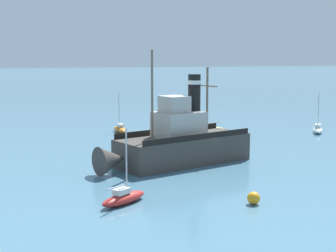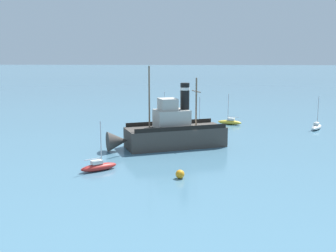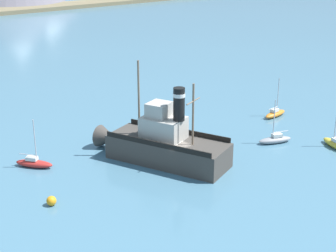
{
  "view_description": "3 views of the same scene",
  "coord_description": "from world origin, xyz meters",
  "px_view_note": "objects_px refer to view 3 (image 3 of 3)",
  "views": [
    {
      "loc": [
        -42.06,
        14.47,
        9.65
      ],
      "look_at": [
        1.45,
        2.44,
        3.21
      ],
      "focal_mm": 55.0,
      "sensor_mm": 36.0,
      "label": 1
    },
    {
      "loc": [
        -50.1,
        0.36,
        11.64
      ],
      "look_at": [
        0.67,
        2.27,
        2.52
      ],
      "focal_mm": 45.0,
      "sensor_mm": 36.0,
      "label": 2
    },
    {
      "loc": [
        -29.35,
        -34.72,
        20.76
      ],
      "look_at": [
        1.11,
        2.21,
        3.39
      ],
      "focal_mm": 55.0,
      "sensor_mm": 36.0,
      "label": 3
    }
  ],
  "objects_px": {
    "sailboat_yellow": "(335,144)",
    "sailboat_grey": "(275,139)",
    "old_tugboat": "(163,144)",
    "sailboat_orange": "(275,113)",
    "mooring_buoy": "(51,201)",
    "sailboat_red": "(34,163)"
  },
  "relations": [
    {
      "from": "old_tugboat",
      "to": "sailboat_grey",
      "type": "height_order",
      "value": "old_tugboat"
    },
    {
      "from": "sailboat_red",
      "to": "sailboat_orange",
      "type": "height_order",
      "value": "same"
    },
    {
      "from": "sailboat_yellow",
      "to": "sailboat_grey",
      "type": "xyz_separation_m",
      "value": [
        -3.92,
        4.88,
        0.0
      ]
    },
    {
      "from": "sailboat_yellow",
      "to": "sailboat_orange",
      "type": "height_order",
      "value": "same"
    },
    {
      "from": "sailboat_orange",
      "to": "mooring_buoy",
      "type": "xyz_separation_m",
      "value": [
        -32.24,
        -2.91,
        -0.01
      ]
    },
    {
      "from": "sailboat_yellow",
      "to": "sailboat_orange",
      "type": "xyz_separation_m",
      "value": [
        3.05,
        10.59,
        0.0
      ]
    },
    {
      "from": "sailboat_yellow",
      "to": "sailboat_grey",
      "type": "bearing_deg",
      "value": 128.79
    },
    {
      "from": "sailboat_orange",
      "to": "mooring_buoy",
      "type": "bearing_deg",
      "value": -174.84
    },
    {
      "from": "sailboat_yellow",
      "to": "sailboat_red",
      "type": "bearing_deg",
      "value": 149.7
    },
    {
      "from": "mooring_buoy",
      "to": "sailboat_yellow",
      "type": "bearing_deg",
      "value": -14.74
    },
    {
      "from": "sailboat_yellow",
      "to": "sailboat_red",
      "type": "distance_m",
      "value": 31.13
    },
    {
      "from": "sailboat_red",
      "to": "sailboat_yellow",
      "type": "bearing_deg",
      "value": -30.3
    },
    {
      "from": "mooring_buoy",
      "to": "sailboat_red",
      "type": "bearing_deg",
      "value": 73.89
    },
    {
      "from": "old_tugboat",
      "to": "sailboat_orange",
      "type": "distance_m",
      "value": 19.49
    },
    {
      "from": "sailboat_orange",
      "to": "mooring_buoy",
      "type": "height_order",
      "value": "sailboat_orange"
    },
    {
      "from": "sailboat_red",
      "to": "sailboat_grey",
      "type": "xyz_separation_m",
      "value": [
        22.95,
        -10.83,
        0.0
      ]
    },
    {
      "from": "sailboat_red",
      "to": "mooring_buoy",
      "type": "height_order",
      "value": "sailboat_red"
    },
    {
      "from": "old_tugboat",
      "to": "mooring_buoy",
      "type": "bearing_deg",
      "value": -174.4
    },
    {
      "from": "sailboat_grey",
      "to": "mooring_buoy",
      "type": "distance_m",
      "value": 25.43
    },
    {
      "from": "old_tugboat",
      "to": "sailboat_grey",
      "type": "distance_m",
      "value": 13.13
    },
    {
      "from": "old_tugboat",
      "to": "sailboat_grey",
      "type": "relative_size",
      "value": 2.99
    },
    {
      "from": "sailboat_yellow",
      "to": "sailboat_orange",
      "type": "distance_m",
      "value": 11.02
    }
  ]
}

